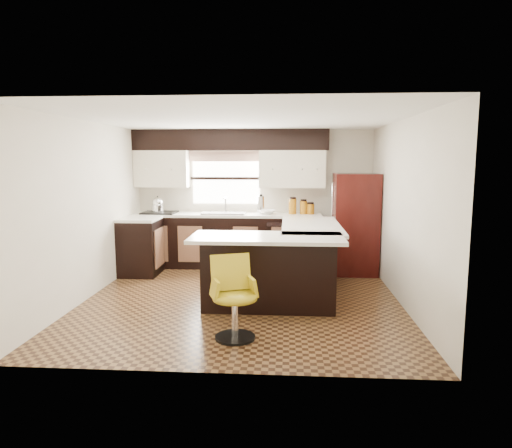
# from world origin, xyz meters

# --- Properties ---
(floor) EXTENTS (4.40, 4.40, 0.00)m
(floor) POSITION_xyz_m (0.00, 0.00, 0.00)
(floor) COLOR #49301A
(floor) RESTS_ON ground
(ceiling) EXTENTS (4.40, 4.40, 0.00)m
(ceiling) POSITION_xyz_m (0.00, 0.00, 2.40)
(ceiling) COLOR silver
(ceiling) RESTS_ON wall_back
(wall_back) EXTENTS (4.40, 0.00, 4.40)m
(wall_back) POSITION_xyz_m (0.00, 2.20, 1.20)
(wall_back) COLOR beige
(wall_back) RESTS_ON floor
(wall_front) EXTENTS (4.40, 0.00, 4.40)m
(wall_front) POSITION_xyz_m (0.00, -2.20, 1.20)
(wall_front) COLOR beige
(wall_front) RESTS_ON floor
(wall_left) EXTENTS (0.00, 4.40, 4.40)m
(wall_left) POSITION_xyz_m (-2.10, 0.00, 1.20)
(wall_left) COLOR beige
(wall_left) RESTS_ON floor
(wall_right) EXTENTS (0.00, 4.40, 4.40)m
(wall_right) POSITION_xyz_m (2.10, 0.00, 1.20)
(wall_right) COLOR beige
(wall_right) RESTS_ON floor
(base_cab_back) EXTENTS (3.30, 0.60, 0.90)m
(base_cab_back) POSITION_xyz_m (-0.45, 1.90, 0.45)
(base_cab_back) COLOR black
(base_cab_back) RESTS_ON floor
(base_cab_left) EXTENTS (0.60, 0.70, 0.90)m
(base_cab_left) POSITION_xyz_m (-1.80, 1.25, 0.45)
(base_cab_left) COLOR black
(base_cab_left) RESTS_ON floor
(counter_back) EXTENTS (3.30, 0.60, 0.04)m
(counter_back) POSITION_xyz_m (-0.45, 1.90, 0.92)
(counter_back) COLOR silver
(counter_back) RESTS_ON base_cab_back
(counter_left) EXTENTS (0.60, 0.70, 0.04)m
(counter_left) POSITION_xyz_m (-1.80, 1.25, 0.92)
(counter_left) COLOR silver
(counter_left) RESTS_ON base_cab_left
(soffit) EXTENTS (3.40, 0.35, 0.36)m
(soffit) POSITION_xyz_m (-0.40, 2.03, 2.22)
(soffit) COLOR black
(soffit) RESTS_ON wall_back
(upper_cab_left) EXTENTS (0.94, 0.35, 0.64)m
(upper_cab_left) POSITION_xyz_m (-1.62, 2.03, 1.72)
(upper_cab_left) COLOR beige
(upper_cab_left) RESTS_ON wall_back
(upper_cab_right) EXTENTS (1.14, 0.35, 0.64)m
(upper_cab_right) POSITION_xyz_m (0.68, 2.03, 1.72)
(upper_cab_right) COLOR beige
(upper_cab_right) RESTS_ON wall_back
(window_pane) EXTENTS (1.20, 0.02, 0.90)m
(window_pane) POSITION_xyz_m (-0.50, 2.18, 1.55)
(window_pane) COLOR white
(window_pane) RESTS_ON wall_back
(valance) EXTENTS (1.30, 0.06, 0.18)m
(valance) POSITION_xyz_m (-0.50, 2.14, 1.94)
(valance) COLOR #D19B93
(valance) RESTS_ON wall_back
(sink) EXTENTS (0.75, 0.45, 0.03)m
(sink) POSITION_xyz_m (-0.50, 1.88, 0.96)
(sink) COLOR #B2B2B7
(sink) RESTS_ON counter_back
(dishwasher) EXTENTS (0.58, 0.03, 0.78)m
(dishwasher) POSITION_xyz_m (0.55, 1.61, 0.43)
(dishwasher) COLOR black
(dishwasher) RESTS_ON floor
(cooktop) EXTENTS (0.58, 0.50, 0.02)m
(cooktop) POSITION_xyz_m (-1.65, 1.88, 0.96)
(cooktop) COLOR black
(cooktop) RESTS_ON counter_back
(peninsula_long) EXTENTS (0.60, 1.95, 0.90)m
(peninsula_long) POSITION_xyz_m (0.90, 0.62, 0.45)
(peninsula_long) COLOR black
(peninsula_long) RESTS_ON floor
(peninsula_return) EXTENTS (1.65, 0.60, 0.90)m
(peninsula_return) POSITION_xyz_m (0.38, -0.35, 0.45)
(peninsula_return) COLOR black
(peninsula_return) RESTS_ON floor
(counter_pen_long) EXTENTS (0.84, 1.95, 0.04)m
(counter_pen_long) POSITION_xyz_m (0.95, 0.62, 0.92)
(counter_pen_long) COLOR silver
(counter_pen_long) RESTS_ON peninsula_long
(counter_pen_return) EXTENTS (1.89, 0.84, 0.04)m
(counter_pen_return) POSITION_xyz_m (0.35, -0.44, 0.92)
(counter_pen_return) COLOR silver
(counter_pen_return) RESTS_ON peninsula_return
(refrigerator) EXTENTS (0.71, 0.68, 1.66)m
(refrigerator) POSITION_xyz_m (1.72, 1.57, 0.83)
(refrigerator) COLOR black
(refrigerator) RESTS_ON floor
(bar_chair) EXTENTS (0.60, 0.60, 0.88)m
(bar_chair) POSITION_xyz_m (0.07, -1.40, 0.44)
(bar_chair) COLOR #B49C15
(bar_chair) RESTS_ON floor
(kettle) EXTENTS (0.21, 0.21, 0.28)m
(kettle) POSITION_xyz_m (-1.68, 1.88, 1.11)
(kettle) COLOR silver
(kettle) RESTS_ON cooktop
(percolator) EXTENTS (0.13, 0.13, 0.31)m
(percolator) POSITION_xyz_m (0.14, 1.90, 1.10)
(percolator) COLOR silver
(percolator) RESTS_ON counter_back
(mixing_bowl) EXTENTS (0.39, 0.39, 0.07)m
(mixing_bowl) POSITION_xyz_m (0.24, 1.90, 0.98)
(mixing_bowl) COLOR white
(mixing_bowl) RESTS_ON counter_back
(canister_large) EXTENTS (0.13, 0.13, 0.26)m
(canister_large) POSITION_xyz_m (0.70, 1.92, 1.08)
(canister_large) COLOR #9D600F
(canister_large) RESTS_ON counter_back
(canister_med) EXTENTS (0.12, 0.12, 0.23)m
(canister_med) POSITION_xyz_m (0.88, 1.92, 1.06)
(canister_med) COLOR #9D600F
(canister_med) RESTS_ON counter_back
(canister_small) EXTENTS (0.13, 0.13, 0.18)m
(canister_small) POSITION_xyz_m (1.00, 1.92, 1.03)
(canister_small) COLOR #9D600F
(canister_small) RESTS_ON counter_back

